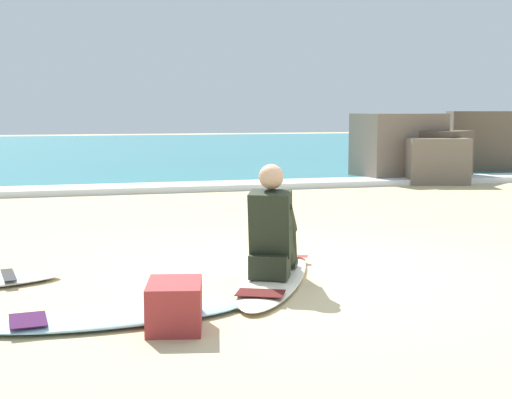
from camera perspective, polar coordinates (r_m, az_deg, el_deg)
The scene contains 8 objects.
ground_plane at distance 6.35m, azimuth 4.26°, elevation -6.12°, with size 80.00×80.00×0.00m, color #CCB584.
sea at distance 26.75m, azimuth -10.97°, elevation 4.01°, with size 80.00×28.00×0.10m, color teal.
breaking_foam at distance 13.17m, azimuth -6.22°, elevation 1.01°, with size 80.00×0.90×0.11m, color white.
surfboard_main at distance 6.19m, azimuth 1.45°, elevation -6.13°, with size 1.47×2.38×0.08m.
surfer_seated at distance 5.98m, azimuth 1.31°, elevation -2.69°, with size 0.60×0.77×0.95m.
surfboard_spare_near at distance 5.07m, azimuth -11.30°, elevation -9.28°, with size 1.85×0.66×0.08m.
rock_outcrop_distant at distance 15.85m, azimuth 14.11°, elevation 3.82°, with size 4.46×3.44×1.46m.
beach_bag at distance 4.82m, azimuth -6.60°, elevation -8.50°, with size 0.36×0.48×0.32m, color maroon.
Camera 1 is at (-2.10, -5.82, 1.46)m, focal length 49.47 mm.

